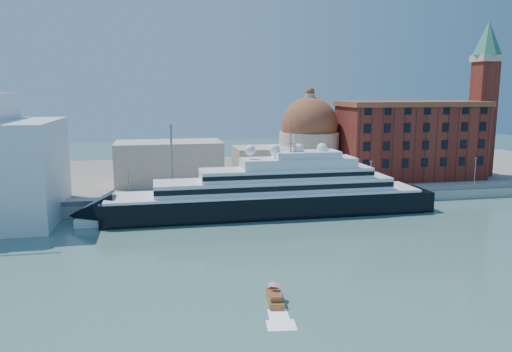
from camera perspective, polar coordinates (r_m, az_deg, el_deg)
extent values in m
plane|color=#365E5C|center=(93.95, 3.76, -7.90)|extent=(400.00, 400.00, 0.00)
cube|color=gray|center=(125.62, -0.31, -2.74)|extent=(180.00, 10.00, 2.50)
cube|color=slate|center=(165.34, -3.08, 0.20)|extent=(260.00, 72.00, 2.00)
cube|color=slate|center=(120.91, 0.10, -2.34)|extent=(180.00, 0.10, 1.20)
cube|color=black|center=(115.12, 1.19, -3.49)|extent=(73.36, 11.29, 6.11)
cone|color=black|center=(113.29, -18.26, -4.21)|extent=(9.40, 11.29, 11.29)
cube|color=black|center=(128.15, 17.42, -2.66)|extent=(5.64, 10.35, 5.64)
cube|color=white|center=(114.41, 1.20, -1.89)|extent=(71.48, 11.47, 0.56)
cube|color=white|center=(114.50, 2.12, -1.02)|extent=(54.55, 9.40, 2.82)
cube|color=black|center=(110.02, 2.69, -1.47)|extent=(54.55, 0.15, 1.13)
cube|color=white|center=(114.73, 3.50, 0.33)|extent=(39.50, 8.46, 2.45)
cube|color=white|center=(115.12, 4.87, 1.53)|extent=(26.33, 7.52, 2.26)
cube|color=white|center=(115.41, 5.78, 2.48)|extent=(15.05, 6.58, 1.50)
cylinder|color=slate|center=(113.92, 4.00, 4.41)|extent=(0.28, 0.28, 6.58)
sphere|color=white|center=(112.06, -0.66, 2.99)|extent=(2.45, 2.45, 2.45)
sphere|color=white|center=(113.25, 2.14, 3.05)|extent=(2.45, 2.45, 2.45)
sphere|color=white|center=(114.71, 4.89, 3.11)|extent=(2.45, 2.45, 2.45)
sphere|color=white|center=(116.42, 7.56, 3.16)|extent=(2.45, 2.45, 2.45)
cube|color=white|center=(112.19, -16.61, -5.00)|extent=(13.39, 4.69, 1.77)
cube|color=white|center=(111.69, -15.51, -4.25)|extent=(4.49, 2.86, 1.33)
cube|color=brown|center=(70.14, 2.17, -13.90)|extent=(2.72, 6.17, 1.00)
cube|color=brown|center=(68.90, 2.27, -13.59)|extent=(1.89, 2.67, 0.80)
cylinder|color=slate|center=(70.11, 2.13, -12.81)|extent=(0.06, 0.06, 1.59)
cone|color=red|center=(69.77, 2.14, -12.13)|extent=(1.79, 1.79, 0.40)
cube|color=maroon|center=(158.46, 17.17, 3.74)|extent=(42.00, 18.00, 22.00)
cube|color=brown|center=(157.75, 17.38, 7.90)|extent=(43.00, 19.00, 1.50)
cube|color=maroon|center=(170.78, 24.41, 5.90)|extent=(6.00, 6.00, 35.00)
cube|color=beige|center=(170.80, 24.85, 12.10)|extent=(7.00, 7.00, 2.00)
cone|color=#387C5B|center=(171.24, 25.00, 14.10)|extent=(8.40, 8.40, 10.00)
cylinder|color=beige|center=(152.63, 6.05, 2.40)|extent=(18.00, 18.00, 14.00)
sphere|color=brown|center=(151.75, 6.11, 5.77)|extent=(17.00, 17.00, 17.00)
cylinder|color=beige|center=(151.40, 6.17, 8.79)|extent=(3.00, 3.00, 3.00)
cube|color=beige|center=(147.38, 1.07, 1.40)|extent=(18.00, 14.00, 10.00)
cube|color=beige|center=(145.79, -9.91, 1.56)|extent=(30.00, 16.00, 12.00)
cylinder|color=slate|center=(119.50, -14.29, -1.13)|extent=(0.24, 0.24, 8.00)
cube|color=slate|center=(118.81, -14.37, 0.81)|extent=(0.80, 0.30, 0.25)
cylinder|color=slate|center=(121.69, -0.04, -0.63)|extent=(0.24, 0.24, 8.00)
cube|color=slate|center=(121.01, -0.04, 1.28)|extent=(0.80, 0.30, 0.25)
cylinder|color=slate|center=(130.91, 12.94, -0.14)|extent=(0.24, 0.24, 8.00)
cube|color=slate|center=(130.28, 13.01, 1.64)|extent=(0.80, 0.30, 0.25)
cylinder|color=slate|center=(145.82, 23.74, 0.28)|extent=(0.24, 0.24, 8.00)
cube|color=slate|center=(145.26, 23.85, 1.87)|extent=(0.80, 0.30, 0.25)
cylinder|color=slate|center=(120.55, -9.59, 1.54)|extent=(0.50, 0.50, 18.00)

